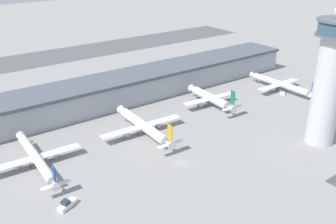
{
  "coord_description": "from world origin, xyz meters",
  "views": [
    {
      "loc": [
        -78.43,
        -98.06,
        77.67
      ],
      "look_at": [
        14.02,
        27.98,
        8.38
      ],
      "focal_mm": 40.0,
      "sensor_mm": 36.0,
      "label": 1
    }
  ],
  "objects_px": {
    "control_tower": "(330,78)",
    "airplane_gate_bravo": "(36,158)",
    "service_truck_fuel": "(67,205)",
    "service_truck_baggage": "(282,92)",
    "airplane_gate_charlie": "(143,126)",
    "airplane_gate_delta": "(211,98)",
    "airplane_gate_echo": "(280,84)"
  },
  "relations": [
    {
      "from": "airplane_gate_echo",
      "to": "service_truck_fuel",
      "type": "bearing_deg",
      "value": -168.82
    },
    {
      "from": "airplane_gate_bravo",
      "to": "service_truck_fuel",
      "type": "xyz_separation_m",
      "value": [
        -0.3,
        -30.08,
        -2.88
      ]
    },
    {
      "from": "airplane_gate_charlie",
      "to": "service_truck_fuel",
      "type": "distance_m",
      "value": 56.17
    },
    {
      "from": "service_truck_baggage",
      "to": "airplane_gate_echo",
      "type": "bearing_deg",
      "value": 56.75
    },
    {
      "from": "airplane_gate_charlie",
      "to": "service_truck_baggage",
      "type": "height_order",
      "value": "airplane_gate_charlie"
    },
    {
      "from": "airplane_gate_charlie",
      "to": "airplane_gate_delta",
      "type": "distance_m",
      "value": 46.94
    },
    {
      "from": "airplane_gate_delta",
      "to": "service_truck_fuel",
      "type": "distance_m",
      "value": 101.04
    },
    {
      "from": "control_tower",
      "to": "airplane_gate_bravo",
      "type": "distance_m",
      "value": 120.42
    },
    {
      "from": "airplane_gate_echo",
      "to": "airplane_gate_delta",
      "type": "bearing_deg",
      "value": 171.5
    },
    {
      "from": "airplane_gate_delta",
      "to": "airplane_gate_echo",
      "type": "distance_m",
      "value": 48.77
    },
    {
      "from": "airplane_gate_bravo",
      "to": "airplane_gate_charlie",
      "type": "height_order",
      "value": "airplane_gate_charlie"
    },
    {
      "from": "airplane_gate_bravo",
      "to": "airplane_gate_charlie",
      "type": "bearing_deg",
      "value": -1.49
    },
    {
      "from": "airplane_gate_charlie",
      "to": "service_truck_baggage",
      "type": "relative_size",
      "value": 6.76
    },
    {
      "from": "airplane_gate_echo",
      "to": "service_truck_baggage",
      "type": "bearing_deg",
      "value": -123.25
    },
    {
      "from": "service_truck_fuel",
      "to": "service_truck_baggage",
      "type": "xyz_separation_m",
      "value": [
        140.41,
        24.57,
        -0.09
      ]
    },
    {
      "from": "airplane_gate_echo",
      "to": "service_truck_baggage",
      "type": "height_order",
      "value": "airplane_gate_echo"
    },
    {
      "from": "airplane_gate_delta",
      "to": "service_truck_fuel",
      "type": "height_order",
      "value": "airplane_gate_delta"
    },
    {
      "from": "control_tower",
      "to": "airplane_gate_charlie",
      "type": "bearing_deg",
      "value": 138.92
    },
    {
      "from": "airplane_gate_bravo",
      "to": "service_truck_fuel",
      "type": "bearing_deg",
      "value": -90.57
    },
    {
      "from": "airplane_gate_bravo",
      "to": "airplane_gate_charlie",
      "type": "relative_size",
      "value": 1.03
    },
    {
      "from": "control_tower",
      "to": "airplane_gate_charlie",
      "type": "height_order",
      "value": "control_tower"
    },
    {
      "from": "control_tower",
      "to": "airplane_gate_charlie",
      "type": "distance_m",
      "value": 80.83
    },
    {
      "from": "airplane_gate_bravo",
      "to": "airplane_gate_delta",
      "type": "height_order",
      "value": "airplane_gate_delta"
    },
    {
      "from": "control_tower",
      "to": "airplane_gate_bravo",
      "type": "bearing_deg",
      "value": 153.92
    },
    {
      "from": "control_tower",
      "to": "airplane_gate_bravo",
      "type": "xyz_separation_m",
      "value": [
        -105.76,
        51.77,
        -25.23
      ]
    },
    {
      "from": "control_tower",
      "to": "airplane_gate_echo",
      "type": "distance_m",
      "value": 66.81
    },
    {
      "from": "service_truck_fuel",
      "to": "service_truck_baggage",
      "type": "bearing_deg",
      "value": 9.93
    },
    {
      "from": "airplane_gate_delta",
      "to": "airplane_gate_charlie",
      "type": "bearing_deg",
      "value": -171.93
    },
    {
      "from": "control_tower",
      "to": "service_truck_baggage",
      "type": "relative_size",
      "value": 8.78
    },
    {
      "from": "service_truck_fuel",
      "to": "airplane_gate_charlie",
      "type": "bearing_deg",
      "value": 30.94
    },
    {
      "from": "airplane_gate_charlie",
      "to": "service_truck_baggage",
      "type": "bearing_deg",
      "value": -2.64
    },
    {
      "from": "airplane_gate_delta",
      "to": "airplane_gate_bravo",
      "type": "bearing_deg",
      "value": -176.75
    }
  ]
}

